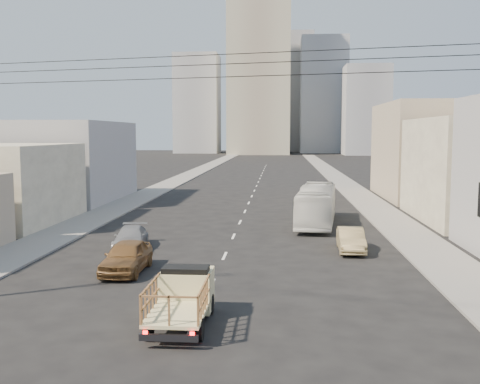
# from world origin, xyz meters

# --- Properties ---
(ground) EXTENTS (420.00, 420.00, 0.00)m
(ground) POSITION_xyz_m (0.00, 0.00, 0.00)
(ground) COLOR black
(ground) RESTS_ON ground
(sidewalk_left) EXTENTS (3.50, 180.00, 0.12)m
(sidewalk_left) POSITION_xyz_m (-11.75, 70.00, 0.06)
(sidewalk_left) COLOR gray
(sidewalk_left) RESTS_ON ground
(sidewalk_right) EXTENTS (3.50, 180.00, 0.12)m
(sidewalk_right) POSITION_xyz_m (11.75, 70.00, 0.06)
(sidewalk_right) COLOR gray
(sidewalk_right) RESTS_ON ground
(lane_dashes) EXTENTS (0.15, 104.00, 0.01)m
(lane_dashes) POSITION_xyz_m (0.00, 53.00, 0.01)
(lane_dashes) COLOR silver
(lane_dashes) RESTS_ON ground
(flatbed_pickup) EXTENTS (1.95, 4.41, 1.90)m
(flatbed_pickup) POSITION_xyz_m (-0.40, 2.67, 1.09)
(flatbed_pickup) COLOR beige
(flatbed_pickup) RESTS_ON ground
(city_bus) EXTENTS (3.73, 10.87, 2.97)m
(city_bus) POSITION_xyz_m (5.81, 25.29, 1.48)
(city_bus) COLOR silver
(city_bus) RESTS_ON ground
(sedan_brown) EXTENTS (1.88, 4.61, 1.57)m
(sedan_brown) POSITION_xyz_m (-4.45, 9.97, 0.78)
(sedan_brown) COLOR brown
(sedan_brown) RESTS_ON ground
(sedan_tan) EXTENTS (1.57, 4.18, 1.36)m
(sedan_tan) POSITION_xyz_m (7.19, 15.74, 0.68)
(sedan_tan) COLOR #928055
(sedan_tan) RESTS_ON ground
(sedan_grey) EXTENTS (2.34, 4.59, 1.28)m
(sedan_grey) POSITION_xyz_m (-5.78, 15.67, 0.64)
(sedan_grey) COLOR gray
(sedan_grey) RESTS_ON ground
(overhead_wires) EXTENTS (23.01, 5.02, 0.72)m
(overhead_wires) POSITION_xyz_m (0.00, 1.50, 8.97)
(overhead_wires) COLOR black
(overhead_wires) RESTS_ON ground
(bldg_right_far) EXTENTS (12.00, 16.00, 10.00)m
(bldg_right_far) POSITION_xyz_m (20.00, 44.00, 5.00)
(bldg_right_far) COLOR tan
(bldg_right_far) RESTS_ON ground
(bldg_left_far) EXTENTS (12.00, 16.00, 8.00)m
(bldg_left_far) POSITION_xyz_m (-19.50, 39.00, 4.00)
(bldg_left_far) COLOR #969699
(bldg_left_far) RESTS_ON ground
(high_rise_tower) EXTENTS (20.00, 20.00, 60.00)m
(high_rise_tower) POSITION_xyz_m (-4.00, 170.00, 30.00)
(high_rise_tower) COLOR tan
(high_rise_tower) RESTS_ON ground
(midrise_ne) EXTENTS (16.00, 16.00, 40.00)m
(midrise_ne) POSITION_xyz_m (18.00, 185.00, 20.00)
(midrise_ne) COLOR #95979D
(midrise_ne) RESTS_ON ground
(midrise_nw) EXTENTS (15.00, 15.00, 34.00)m
(midrise_nw) POSITION_xyz_m (-26.00, 180.00, 17.00)
(midrise_nw) COLOR #95979D
(midrise_nw) RESTS_ON ground
(midrise_back) EXTENTS (18.00, 18.00, 44.00)m
(midrise_back) POSITION_xyz_m (6.00, 200.00, 22.00)
(midrise_back) COLOR #969699
(midrise_back) RESTS_ON ground
(midrise_east) EXTENTS (14.00, 14.00, 28.00)m
(midrise_east) POSITION_xyz_m (30.00, 165.00, 14.00)
(midrise_east) COLOR #95979D
(midrise_east) RESTS_ON ground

